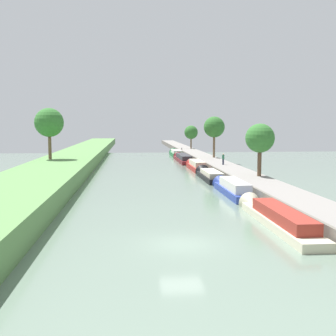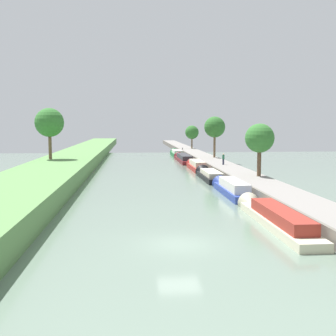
% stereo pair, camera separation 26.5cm
% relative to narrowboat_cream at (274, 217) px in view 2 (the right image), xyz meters
% --- Properties ---
extents(ground_plane, '(160.00, 160.00, 0.00)m').
position_rel_narrowboat_cream_xyz_m(ground_plane, '(-7.19, -4.35, -0.54)').
color(ground_plane, slate).
extents(stone_quay, '(0.25, 260.00, 1.16)m').
position_rel_narrowboat_cream_xyz_m(stone_quay, '(1.32, -4.35, 0.04)').
color(stone_quay, '#6B665B').
rests_on(stone_quay, ground_plane).
extents(narrowboat_cream, '(1.93, 13.48, 1.98)m').
position_rel_narrowboat_cream_xyz_m(narrowboat_cream, '(0.00, 0.00, 0.00)').
color(narrowboat_cream, beige).
rests_on(narrowboat_cream, ground_plane).
extents(narrowboat_blue, '(1.90, 10.98, 2.11)m').
position_rel_narrowboat_cream_xyz_m(narrowboat_blue, '(-0.01, 12.80, 0.07)').
color(narrowboat_blue, '#283D93').
rests_on(narrowboat_blue, ground_plane).
extents(narrowboat_black, '(2.16, 10.92, 2.05)m').
position_rel_narrowboat_cream_xyz_m(narrowboat_black, '(-0.04, 24.80, -0.07)').
color(narrowboat_black, black).
rests_on(narrowboat_black, ground_plane).
extents(narrowboat_red, '(1.86, 11.04, 2.04)m').
position_rel_narrowboat_cream_xyz_m(narrowboat_red, '(-0.04, 35.82, 0.06)').
color(narrowboat_red, maroon).
rests_on(narrowboat_red, ground_plane).
extents(narrowboat_maroon, '(2.14, 15.70, 2.14)m').
position_rel_narrowboat_cream_xyz_m(narrowboat_maroon, '(-0.33, 50.34, 0.03)').
color(narrowboat_maroon, maroon).
rests_on(narrowboat_maroon, ground_plane).
extents(narrowboat_green, '(2.17, 10.60, 2.06)m').
position_rel_narrowboat_cream_xyz_m(narrowboat_green, '(-0.15, 64.36, 0.02)').
color(narrowboat_green, '#1E6033').
rests_on(narrowboat_green, ground_plane).
extents(tree_rightbank_midnear, '(3.30, 3.30, 5.98)m').
position_rel_narrowboat_cream_xyz_m(tree_rightbank_midnear, '(4.44, 18.09, 4.85)').
color(tree_rightbank_midnear, brown).
rests_on(tree_rightbank_midnear, right_towpath).
extents(tree_rightbank_midfar, '(3.71, 3.71, 7.27)m').
position_rel_narrowboat_cream_xyz_m(tree_rightbank_midfar, '(4.64, 45.19, 5.94)').
color(tree_rightbank_midfar, brown).
rests_on(tree_rightbank_midfar, right_towpath).
extents(tree_rightbank_far, '(3.30, 3.30, 5.61)m').
position_rel_narrowboat_cream_xyz_m(tree_rightbank_far, '(4.57, 73.18, 4.50)').
color(tree_rightbank_far, brown).
rests_on(tree_rightbank_far, right_towpath).
extents(tree_leftbank_downstream, '(4.19, 4.19, 7.44)m').
position_rel_narrowboat_cream_xyz_m(tree_leftbank_downstream, '(-21.87, 34.00, 6.68)').
color(tree_leftbank_downstream, brown).
rests_on(tree_leftbank_downstream, left_grassy_bank).
extents(person_walking, '(0.34, 0.34, 1.66)m').
position_rel_narrowboat_cream_xyz_m(person_walking, '(3.33, 31.78, 1.44)').
color(person_walking, '#282D42').
rests_on(person_walking, right_towpath).
extents(mooring_bollard_far, '(0.16, 0.16, 0.45)m').
position_rel_narrowboat_cream_xyz_m(mooring_bollard_far, '(1.74, 68.61, 0.80)').
color(mooring_bollard_far, black).
rests_on(mooring_bollard_far, right_towpath).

